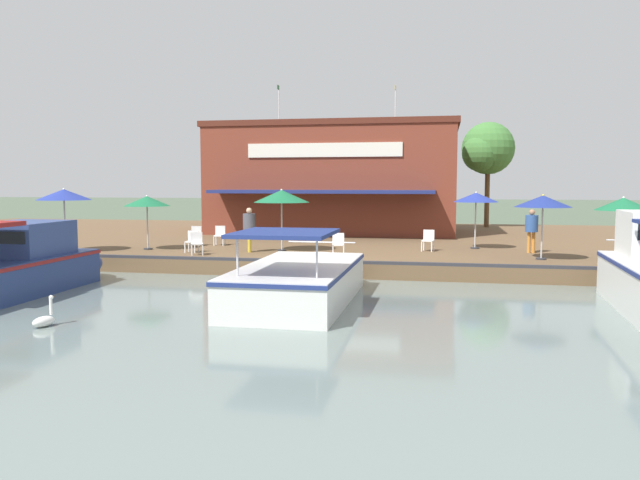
% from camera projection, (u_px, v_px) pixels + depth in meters
% --- Properties ---
extents(ground_plane, '(220.00, 220.00, 0.00)m').
position_uv_depth(ground_plane, '(308.00, 280.00, 21.41)').
color(ground_plane, '#4C5B47').
extents(quay_deck, '(22.00, 56.00, 0.60)m').
position_uv_depth(quay_deck, '(353.00, 242.00, 32.13)').
color(quay_deck, brown).
rests_on(quay_deck, ground).
extents(quay_edge_fender, '(0.20, 50.40, 0.10)m').
position_uv_depth(quay_edge_fender, '(308.00, 261.00, 21.45)').
color(quay_edge_fender, '#2D2D33').
rests_on(quay_edge_fender, quay_deck).
extents(waterfront_restaurant, '(9.23, 13.38, 8.24)m').
position_uv_depth(waterfront_restaurant, '(336.00, 179.00, 34.94)').
color(waterfront_restaurant, brown).
rests_on(waterfront_restaurant, quay_deck).
extents(patio_umbrella_far_corner, '(2.24, 2.24, 2.49)m').
position_uv_depth(patio_umbrella_far_corner, '(282.00, 196.00, 24.90)').
color(patio_umbrella_far_corner, '#B7B7B7').
rests_on(patio_umbrella_far_corner, quay_deck).
extents(patio_umbrella_near_quay_edge, '(1.96, 1.96, 2.25)m').
position_uv_depth(patio_umbrella_near_quay_edge, '(623.00, 204.00, 22.05)').
color(patio_umbrella_near_quay_edge, '#B7B7B7').
rests_on(patio_umbrella_near_quay_edge, quay_deck).
extents(patio_umbrella_by_entrance, '(1.99, 1.99, 2.33)m').
position_uv_depth(patio_umbrella_by_entrance, '(543.00, 201.00, 22.08)').
color(patio_umbrella_by_entrance, '#B7B7B7').
rests_on(patio_umbrella_by_entrance, quay_deck).
extents(patio_umbrella_mid_patio_left, '(2.12, 2.12, 2.53)m').
position_uv_depth(patio_umbrella_mid_patio_left, '(64.00, 195.00, 24.67)').
color(patio_umbrella_mid_patio_left, '#B7B7B7').
rests_on(patio_umbrella_mid_patio_left, quay_deck).
extents(patio_umbrella_back_row, '(1.87, 1.87, 2.24)m').
position_uv_depth(patio_umbrella_back_row, '(147.00, 201.00, 25.45)').
color(patio_umbrella_back_row, '#B7B7B7').
rests_on(patio_umbrella_back_row, quay_deck).
extents(patio_umbrella_mid_patio_right, '(1.84, 1.84, 2.37)m').
position_uv_depth(patio_umbrella_mid_patio_right, '(476.00, 198.00, 25.77)').
color(patio_umbrella_mid_patio_right, '#B7B7B7').
rests_on(patio_umbrella_mid_patio_right, quay_deck).
extents(cafe_chair_back_row_seat, '(0.51, 0.51, 0.85)m').
position_uv_depth(cafe_chair_back_row_seat, '(338.00, 243.00, 23.38)').
color(cafe_chair_back_row_seat, white).
rests_on(cafe_chair_back_row_seat, quay_deck).
extents(cafe_chair_under_first_umbrella, '(0.58, 0.58, 0.85)m').
position_uv_depth(cafe_chair_under_first_umbrella, '(197.00, 242.00, 23.68)').
color(cafe_chair_under_first_umbrella, white).
rests_on(cafe_chair_under_first_umbrella, quay_deck).
extents(cafe_chair_facing_river, '(0.51, 0.51, 0.85)m').
position_uv_depth(cafe_chair_facing_river, '(428.00, 239.00, 25.00)').
color(cafe_chair_facing_river, white).
rests_on(cafe_chair_facing_river, quay_deck).
extents(cafe_chair_beside_entrance, '(0.49, 0.49, 0.85)m').
position_uv_depth(cafe_chair_beside_entrance, '(220.00, 234.00, 27.33)').
color(cafe_chair_beside_entrance, white).
rests_on(cafe_chair_beside_entrance, quay_deck).
extents(cafe_chair_far_corner_seat, '(0.45, 0.45, 0.85)m').
position_uv_depth(cafe_chair_far_corner_seat, '(192.00, 240.00, 24.53)').
color(cafe_chair_far_corner_seat, white).
rests_on(cafe_chair_far_corner_seat, quay_deck).
extents(cafe_chair_mid_patio, '(0.50, 0.50, 0.85)m').
position_uv_depth(cafe_chair_mid_patio, '(196.00, 235.00, 27.13)').
color(cafe_chair_mid_patio, white).
rests_on(cafe_chair_mid_patio, quay_deck).
extents(person_at_quay_edge, '(0.48, 0.48, 1.70)m').
position_uv_depth(person_at_quay_edge, '(532.00, 226.00, 24.30)').
color(person_at_quay_edge, orange).
rests_on(person_at_quay_edge, quay_deck).
extents(person_near_entrance, '(0.50, 0.50, 1.75)m').
position_uv_depth(person_near_entrance, '(249.00, 224.00, 24.59)').
color(person_near_entrance, gold).
rests_on(person_near_entrance, quay_deck).
extents(motorboat_fourth_along, '(7.41, 2.82, 2.06)m').
position_uv_depth(motorboat_fourth_along, '(304.00, 278.00, 17.60)').
color(motorboat_fourth_along, silver).
rests_on(motorboat_fourth_along, river_water).
extents(motorboat_second_along, '(7.49, 2.61, 2.20)m').
position_uv_depth(motorboat_second_along, '(18.00, 266.00, 18.58)').
color(motorboat_second_along, navy).
rests_on(motorboat_second_along, river_water).
extents(mooring_post, '(0.22, 0.22, 0.83)m').
position_uv_depth(mooring_post, '(20.00, 243.00, 23.83)').
color(mooring_post, '#473323').
rests_on(mooring_post, quay_deck).
extents(swan, '(0.63, 0.43, 0.69)m').
position_uv_depth(swan, '(44.00, 320.00, 14.12)').
color(swan, white).
rests_on(swan, river_water).
extents(tree_behind_restaurant, '(3.36, 3.20, 6.45)m').
position_uv_depth(tree_behind_restaurant, '(486.00, 150.00, 38.11)').
color(tree_behind_restaurant, brown).
rests_on(tree_behind_restaurant, quay_deck).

